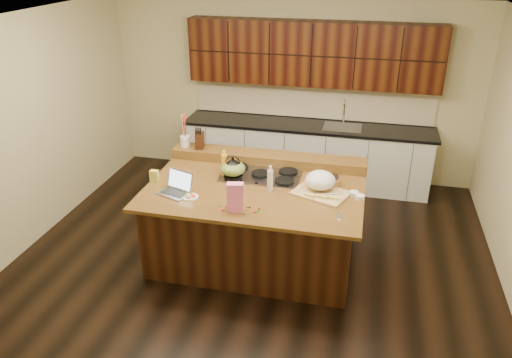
# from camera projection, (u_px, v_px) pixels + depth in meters

# --- Properties ---
(room) EXTENTS (5.52, 5.02, 2.72)m
(room) POSITION_uv_depth(u_px,v_px,m) (255.00, 152.00, 5.35)
(room) COLOR black
(room) RESTS_ON ground
(island) EXTENTS (2.40, 1.60, 0.92)m
(island) POSITION_uv_depth(u_px,v_px,m) (255.00, 223.00, 5.74)
(island) COLOR black
(island) RESTS_ON ground
(back_ledge) EXTENTS (2.40, 0.30, 0.12)m
(back_ledge) POSITION_uv_depth(u_px,v_px,m) (268.00, 158.00, 6.13)
(back_ledge) COLOR black
(back_ledge) RESTS_ON island
(cooktop) EXTENTS (0.92, 0.52, 0.05)m
(cooktop) POSITION_uv_depth(u_px,v_px,m) (261.00, 175.00, 5.80)
(cooktop) COLOR gray
(cooktop) RESTS_ON island
(back_counter) EXTENTS (3.70, 0.66, 2.40)m
(back_counter) POSITION_uv_depth(u_px,v_px,m) (309.00, 121.00, 7.41)
(back_counter) COLOR silver
(back_counter) RESTS_ON ground
(kettle) EXTENTS (0.23, 0.23, 0.18)m
(kettle) POSITION_uv_depth(u_px,v_px,m) (233.00, 168.00, 5.69)
(kettle) COLOR black
(kettle) RESTS_ON cooktop
(green_bowl) EXTENTS (0.29, 0.29, 0.16)m
(green_bowl) POSITION_uv_depth(u_px,v_px,m) (233.00, 168.00, 5.70)
(green_bowl) COLOR olive
(green_bowl) RESTS_ON cooktop
(laptop) EXTENTS (0.40, 0.36, 0.23)m
(laptop) POSITION_uv_depth(u_px,v_px,m) (177.00, 187.00, 5.41)
(laptop) COLOR #B7B7BC
(laptop) RESTS_ON island
(oil_bottle) EXTENTS (0.08, 0.08, 0.27)m
(oil_bottle) POSITION_uv_depth(u_px,v_px,m) (224.00, 165.00, 5.75)
(oil_bottle) COLOR orange
(oil_bottle) RESTS_ON island
(vinegar_bottle) EXTENTS (0.06, 0.06, 0.25)m
(vinegar_bottle) POSITION_uv_depth(u_px,v_px,m) (270.00, 181.00, 5.41)
(vinegar_bottle) COLOR silver
(vinegar_bottle) RESTS_ON island
(wooden_tray) EXTENTS (0.67, 0.58, 0.23)m
(wooden_tray) POSITION_uv_depth(u_px,v_px,m) (320.00, 183.00, 5.40)
(wooden_tray) COLOR tan
(wooden_tray) RESTS_ON island
(ramekin_a) EXTENTS (0.13, 0.13, 0.04)m
(ramekin_a) POSITION_uv_depth(u_px,v_px,m) (360.00, 197.00, 5.28)
(ramekin_a) COLOR white
(ramekin_a) RESTS_ON island
(ramekin_b) EXTENTS (0.12, 0.12, 0.04)m
(ramekin_b) POSITION_uv_depth(u_px,v_px,m) (324.00, 184.00, 5.57)
(ramekin_b) COLOR white
(ramekin_b) RESTS_ON island
(ramekin_c) EXTENTS (0.12, 0.12, 0.04)m
(ramekin_c) POSITION_uv_depth(u_px,v_px,m) (354.00, 194.00, 5.36)
(ramekin_c) COLOR white
(ramekin_c) RESTS_ON island
(strainer_bowl) EXTENTS (0.27, 0.27, 0.09)m
(strainer_bowl) POSITION_uv_depth(u_px,v_px,m) (329.00, 182.00, 5.57)
(strainer_bowl) COLOR #996B3F
(strainer_bowl) RESTS_ON island
(kitchen_timer) EXTENTS (0.10, 0.10, 0.07)m
(kitchen_timer) POSITION_uv_depth(u_px,v_px,m) (340.00, 214.00, 4.93)
(kitchen_timer) COLOR silver
(kitchen_timer) RESTS_ON island
(pink_bag) EXTENTS (0.18, 0.12, 0.31)m
(pink_bag) POSITION_uv_depth(u_px,v_px,m) (235.00, 197.00, 4.99)
(pink_bag) COLOR pink
(pink_bag) RESTS_ON island
(candy_plate) EXTENTS (0.19, 0.19, 0.01)m
(candy_plate) POSITION_uv_depth(u_px,v_px,m) (190.00, 197.00, 5.32)
(candy_plate) COLOR white
(candy_plate) RESTS_ON island
(package_box) EXTENTS (0.10, 0.07, 0.13)m
(package_box) POSITION_uv_depth(u_px,v_px,m) (154.00, 176.00, 5.66)
(package_box) COLOR #CBC647
(package_box) RESTS_ON island
(utensil_crock) EXTENTS (0.15, 0.15, 0.14)m
(utensil_crock) POSITION_uv_depth(u_px,v_px,m) (185.00, 141.00, 6.29)
(utensil_crock) COLOR white
(utensil_crock) RESTS_ON back_ledge
(knife_block) EXTENTS (0.13, 0.18, 0.20)m
(knife_block) POSITION_uv_depth(u_px,v_px,m) (200.00, 140.00, 6.24)
(knife_block) COLOR black
(knife_block) RESTS_ON back_ledge
(gumdrop_0) EXTENTS (0.02, 0.02, 0.02)m
(gumdrop_0) POSITION_uv_depth(u_px,v_px,m) (255.00, 212.00, 5.01)
(gumdrop_0) COLOR red
(gumdrop_0) RESTS_ON island
(gumdrop_1) EXTENTS (0.02, 0.02, 0.02)m
(gumdrop_1) POSITION_uv_depth(u_px,v_px,m) (220.00, 206.00, 5.14)
(gumdrop_1) COLOR #198C26
(gumdrop_1) RESTS_ON island
(gumdrop_2) EXTENTS (0.02, 0.02, 0.02)m
(gumdrop_2) POSITION_uv_depth(u_px,v_px,m) (223.00, 210.00, 5.06)
(gumdrop_2) COLOR red
(gumdrop_2) RESTS_ON island
(gumdrop_3) EXTENTS (0.02, 0.02, 0.02)m
(gumdrop_3) POSITION_uv_depth(u_px,v_px,m) (236.00, 209.00, 5.07)
(gumdrop_3) COLOR #198C26
(gumdrop_3) RESTS_ON island
(gumdrop_4) EXTENTS (0.02, 0.02, 0.02)m
(gumdrop_4) POSITION_uv_depth(u_px,v_px,m) (226.00, 206.00, 5.12)
(gumdrop_4) COLOR red
(gumdrop_4) RESTS_ON island
(gumdrop_5) EXTENTS (0.02, 0.02, 0.02)m
(gumdrop_5) POSITION_uv_depth(u_px,v_px,m) (248.00, 207.00, 5.12)
(gumdrop_5) COLOR #198C26
(gumdrop_5) RESTS_ON island
(gumdrop_6) EXTENTS (0.02, 0.02, 0.02)m
(gumdrop_6) POSITION_uv_depth(u_px,v_px,m) (250.00, 207.00, 5.11)
(gumdrop_6) COLOR red
(gumdrop_6) RESTS_ON island
(gumdrop_7) EXTENTS (0.02, 0.02, 0.02)m
(gumdrop_7) POSITION_uv_depth(u_px,v_px,m) (244.00, 213.00, 4.99)
(gumdrop_7) COLOR #198C26
(gumdrop_7) RESTS_ON island
(gumdrop_8) EXTENTS (0.02, 0.02, 0.02)m
(gumdrop_8) POSITION_uv_depth(u_px,v_px,m) (259.00, 209.00, 5.08)
(gumdrop_8) COLOR red
(gumdrop_8) RESTS_ON island
(gumdrop_9) EXTENTS (0.02, 0.02, 0.02)m
(gumdrop_9) POSITION_uv_depth(u_px,v_px,m) (258.00, 211.00, 5.04)
(gumdrop_9) COLOR #198C26
(gumdrop_9) RESTS_ON island
(gumdrop_10) EXTENTS (0.02, 0.02, 0.02)m
(gumdrop_10) POSITION_uv_depth(u_px,v_px,m) (235.00, 203.00, 5.19)
(gumdrop_10) COLOR red
(gumdrop_10) RESTS_ON island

